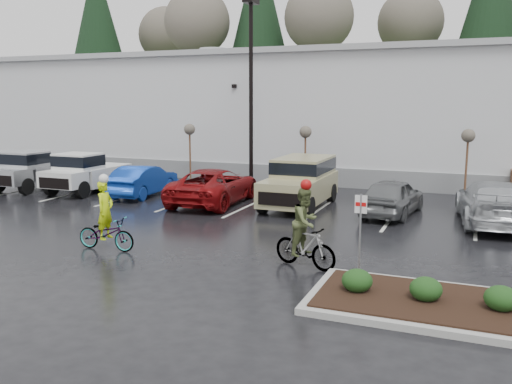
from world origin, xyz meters
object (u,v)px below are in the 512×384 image
at_px(lamppost, 251,74).
at_px(pickup_silver, 39,169).
at_px(car_far_silver, 493,203).
at_px(cyclist_hivis, 106,227).
at_px(cyclist_olive, 305,236).
at_px(sapling_west, 190,133).
at_px(fire_lane_sign, 360,226).
at_px(sapling_mid, 305,135).
at_px(suv_tan, 300,183).
at_px(pickup_white, 91,171).
at_px(car_blue, 143,180).
at_px(sapling_east, 468,140).
at_px(car_grey, 392,197).
at_px(car_red, 214,186).

relative_size(lamppost, pickup_silver, 1.77).
height_order(car_far_silver, cyclist_hivis, cyclist_hivis).
bearing_deg(cyclist_hivis, cyclist_olive, -86.67).
bearing_deg(sapling_west, lamppost, -14.04).
bearing_deg(fire_lane_sign, pickup_silver, 155.42).
distance_m(sapling_mid, suv_tan, 4.73).
bearing_deg(pickup_white, car_blue, -2.79).
xyz_separation_m(cyclist_hivis, cyclist_olive, (6.05, 0.56, 0.16)).
distance_m(sapling_east, pickup_silver, 20.86).
bearing_deg(lamppost, car_grey, -25.06).
distance_m(sapling_mid, cyclist_hivis, 13.18).
relative_size(sapling_west, cyclist_olive, 1.33).
bearing_deg(car_blue, sapling_mid, -150.23).
relative_size(sapling_east, car_far_silver, 0.58).
relative_size(sapling_east, car_red, 0.58).
height_order(lamppost, car_grey, lamppost).
xyz_separation_m(sapling_east, car_blue, (-14.08, -4.44, -2.00)).
bearing_deg(sapling_mid, pickup_silver, -160.50).
xyz_separation_m(pickup_silver, car_red, (10.17, -0.40, -0.21)).
height_order(car_red, cyclist_hivis, cyclist_hivis).
bearing_deg(lamppost, sapling_west, 165.96).
distance_m(car_far_silver, cyclist_olive, 8.89).
relative_size(sapling_west, car_far_silver, 0.58).
distance_m(lamppost, cyclist_hivis, 12.82).
height_order(pickup_white, car_grey, pickup_white).
xyz_separation_m(car_grey, cyclist_olive, (-1.19, -7.79, 0.14)).
bearing_deg(sapling_west, cyclist_hivis, -71.91).
distance_m(sapling_west, fire_lane_sign, 17.46).
bearing_deg(car_blue, cyclist_olive, 138.61).
xyz_separation_m(car_blue, car_red, (3.96, -0.49, 0.04)).
bearing_deg(suv_tan, car_far_silver, -3.68).
bearing_deg(fire_lane_sign, car_blue, 144.86).
bearing_deg(sapling_east, cyclist_olive, -107.08).
distance_m(car_blue, car_far_silver, 15.10).
relative_size(sapling_east, car_blue, 0.73).
relative_size(sapling_west, sapling_east, 1.00).
bearing_deg(pickup_white, sapling_mid, 23.89).
xyz_separation_m(sapling_mid, car_red, (-2.62, -4.93, -1.96)).
height_order(sapling_east, pickup_white, sapling_east).
xyz_separation_m(sapling_mid, car_far_silver, (8.52, -4.76, -1.93)).
relative_size(fire_lane_sign, pickup_white, 0.42).
distance_m(lamppost, car_far_silver, 12.63).
relative_size(lamppost, fire_lane_sign, 4.19).
bearing_deg(car_red, pickup_white, -8.50).
xyz_separation_m(lamppost, sapling_east, (10.00, 1.00, -2.96)).
relative_size(pickup_white, car_far_silver, 0.94).
bearing_deg(sapling_east, pickup_white, -165.99).
xyz_separation_m(lamppost, pickup_white, (-7.18, -3.29, -4.71)).
bearing_deg(suv_tan, cyclist_olive, -71.48).
bearing_deg(pickup_white, car_grey, -0.72).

